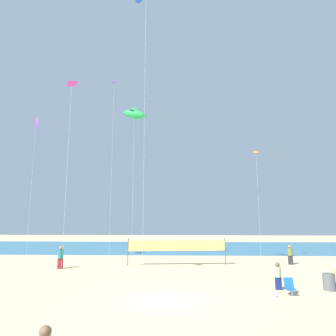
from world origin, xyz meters
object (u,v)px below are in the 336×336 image
object	(u,v)px
beachgoer_olive_shirt	(290,254)
kite_violet_diamond	(114,88)
beachgoer_teal_shirt	(61,257)
kite_violet_delta	(36,123)
volleyball_net	(177,247)
kite_green_inflatable	(134,114)
kite_orange_diamond	(256,153)
beach_handbag	(273,295)
kite_magenta_diamond	(71,86)
folding_beach_chair	(290,286)
trash_barrel	(329,282)
beachgoer_sage_shirt	(278,275)

from	to	relation	value
beachgoer_olive_shirt	kite_violet_diamond	bearing A→B (deg)	44.82
beachgoer_teal_shirt	kite_violet_delta	size ratio (longest dim) A/B	0.13
volleyball_net	kite_green_inflatable	bearing A→B (deg)	151.69
beachgoer_teal_shirt	kite_orange_diamond	xyz separation A→B (m)	(17.92, 4.91, 9.76)
beach_handbag	kite_orange_diamond	xyz separation A→B (m)	(2.99, 13.63, 10.62)
beach_handbag	kite_magenta_diamond	distance (m)	17.84
beach_handbag	beachgoer_olive_shirt	bearing A→B (deg)	66.31
beachgoer_teal_shirt	folding_beach_chair	distance (m)	18.03
volleyball_net	kite_green_inflatable	xyz separation A→B (m)	(-4.45, 2.40, 13.30)
volleyball_net	trash_barrel	bearing A→B (deg)	-45.60
kite_magenta_diamond	kite_orange_diamond	world-z (taller)	kite_magenta_diamond
kite_violet_diamond	kite_violet_delta	bearing A→B (deg)	-178.16
beachgoer_teal_shirt	beachgoer_sage_shirt	bearing A→B (deg)	170.24
kite_violet_diamond	kite_green_inflatable	size ratio (longest dim) A/B	1.14
trash_barrel	kite_green_inflatable	size ratio (longest dim) A/B	0.06
trash_barrel	beachgoer_teal_shirt	bearing A→B (deg)	159.30
kite_magenta_diamond	kite_orange_diamond	size ratio (longest dim) A/B	1.21
beachgoer_sage_shirt	trash_barrel	distance (m)	2.93
beachgoer_teal_shirt	beach_handbag	size ratio (longest dim) A/B	5.91
beachgoer_teal_shirt	beachgoer_olive_shirt	bearing A→B (deg)	-157.38
beachgoer_olive_shirt	beach_handbag	distance (m)	12.85
kite_green_inflatable	kite_orange_diamond	distance (m)	13.30
trash_barrel	kite_orange_diamond	world-z (taller)	kite_orange_diamond
folding_beach_chair	trash_barrel	bearing A→B (deg)	62.06
beachgoer_teal_shirt	kite_violet_diamond	size ratio (longest dim) A/B	0.10
kite_green_inflatable	trash_barrel	bearing A→B (deg)	-40.73
folding_beach_chair	kite_violet_delta	bearing A→B (deg)	-168.52
kite_violet_delta	kite_green_inflatable	distance (m)	9.74
beachgoer_sage_shirt	folding_beach_chair	xyz separation A→B (m)	(0.23, -1.24, -0.37)
kite_violet_diamond	kite_orange_diamond	xyz separation A→B (m)	(14.40, 2.43, -6.30)
volleyball_net	beach_handbag	size ratio (longest dim) A/B	28.22
beachgoer_sage_shirt	kite_magenta_diamond	xyz separation A→B (m)	(-13.09, 0.04, 12.17)
beachgoer_olive_shirt	beachgoer_teal_shirt	world-z (taller)	beachgoer_teal_shirt
kite_violet_diamond	beachgoer_sage_shirt	bearing A→B (deg)	-37.59
beachgoer_sage_shirt	kite_violet_diamond	xyz separation A→B (m)	(-12.29, 9.46, 16.20)
beachgoer_sage_shirt	beach_handbag	size ratio (longest dim) A/B	5.04
beachgoer_olive_shirt	trash_barrel	bearing A→B (deg)	125.24
beachgoer_olive_shirt	beachgoer_teal_shirt	bearing A→B (deg)	51.50
beachgoer_teal_shirt	kite_magenta_diamond	distance (m)	14.15
beachgoer_sage_shirt	kite_orange_diamond	bearing A→B (deg)	141.73
kite_violet_diamond	folding_beach_chair	bearing A→B (deg)	-40.51
beach_handbag	kite_violet_delta	bearing A→B (deg)	150.00
beach_handbag	kite_violet_delta	distance (m)	25.62
kite_magenta_diamond	beachgoer_olive_shirt	bearing A→B (deg)	29.86
volleyball_net	folding_beach_chair	bearing A→B (deg)	-58.60
folding_beach_chair	volleyball_net	world-z (taller)	volleyball_net
folding_beach_chair	kite_violet_diamond	world-z (taller)	kite_violet_diamond
folding_beach_chair	beach_handbag	bearing A→B (deg)	-116.55
beachgoer_olive_shirt	kite_orange_diamond	world-z (taller)	kite_orange_diamond
beachgoer_olive_shirt	kite_green_inflatable	world-z (taller)	kite_green_inflatable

